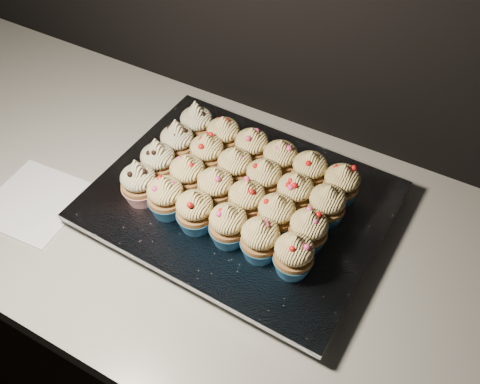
{
  "coord_description": "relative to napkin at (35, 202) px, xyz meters",
  "views": [
    {
      "loc": [
        0.14,
        1.2,
        1.63
      ],
      "look_at": [
        -0.16,
        1.74,
        0.95
      ],
      "focal_mm": 40.0,
      "sensor_mm": 36.0,
      "label": 1
    }
  ],
  "objects": [
    {
      "name": "cupcake_17",
      "position": [
        0.48,
        0.19,
        0.07
      ],
      "size": [
        0.06,
        0.06,
        0.08
      ],
      "color": "#1C5886",
      "rests_on": "foil_lining"
    },
    {
      "name": "napkin",
      "position": [
        0.0,
        0.0,
        0.0
      ],
      "size": [
        0.17,
        0.17,
        0.0
      ],
      "primitive_type": "cube",
      "rotation": [
        0.0,
        0.0,
        0.07
      ],
      "color": "white",
      "rests_on": "worktop"
    },
    {
      "name": "baking_tray",
      "position": [
        0.33,
        0.16,
        0.01
      ],
      "size": [
        0.46,
        0.36,
        0.02
      ],
      "primitive_type": "cube",
      "rotation": [
        0.0,
        0.0,
        -0.03
      ],
      "color": "black",
      "rests_on": "worktop"
    },
    {
      "name": "cupcake_10",
      "position": [
        0.41,
        0.13,
        0.07
      ],
      "size": [
        0.06,
        0.06,
        0.08
      ],
      "color": "#1C5886",
      "rests_on": "foil_lining"
    },
    {
      "name": "cupcake_19",
      "position": [
        0.25,
        0.25,
        0.07
      ],
      "size": [
        0.06,
        0.06,
        0.08
      ],
      "color": "#1C5886",
      "rests_on": "foil_lining"
    },
    {
      "name": "cupcake_21",
      "position": [
        0.36,
        0.25,
        0.07
      ],
      "size": [
        0.06,
        0.06,
        0.08
      ],
      "color": "#1C5886",
      "rests_on": "foil_lining"
    },
    {
      "name": "cupcake_5",
      "position": [
        0.47,
        0.08,
        0.07
      ],
      "size": [
        0.06,
        0.06,
        0.08
      ],
      "color": "#1C5886",
      "rests_on": "foil_lining"
    },
    {
      "name": "foil_lining",
      "position": [
        0.33,
        0.16,
        0.03
      ],
      "size": [
        0.5,
        0.4,
        0.01
      ],
      "primitive_type": "cube",
      "rotation": [
        0.0,
        0.0,
        -0.03
      ],
      "color": "silver",
      "rests_on": "baking_tray"
    },
    {
      "name": "cupcake_7",
      "position": [
        0.24,
        0.14,
        0.07
      ],
      "size": [
        0.06,
        0.06,
        0.08
      ],
      "color": "#1C5886",
      "rests_on": "foil_lining"
    },
    {
      "name": "cupcake_16",
      "position": [
        0.42,
        0.19,
        0.07
      ],
      "size": [
        0.06,
        0.06,
        0.08
      ],
      "color": "#1C5886",
      "rests_on": "foil_lining"
    },
    {
      "name": "cabinet",
      "position": [
        0.49,
        0.13,
        -0.47
      ],
      "size": [
        2.4,
        0.6,
        0.86
      ],
      "primitive_type": "cube",
      "color": "black",
      "rests_on": "ground"
    },
    {
      "name": "cupcake_20",
      "position": [
        0.31,
        0.25,
        0.07
      ],
      "size": [
        0.06,
        0.06,
        0.08
      ],
      "color": "#1C5886",
      "rests_on": "foil_lining"
    },
    {
      "name": "cupcake_23",
      "position": [
        0.48,
        0.25,
        0.07
      ],
      "size": [
        0.06,
        0.06,
        0.08
      ],
      "color": "#1C5886",
      "rests_on": "foil_lining"
    },
    {
      "name": "cupcake_13",
      "position": [
        0.24,
        0.2,
        0.07
      ],
      "size": [
        0.06,
        0.06,
        0.08
      ],
      "color": "#1C5886",
      "rests_on": "foil_lining"
    },
    {
      "name": "cupcake_6",
      "position": [
        0.18,
        0.14,
        0.07
      ],
      "size": [
        0.06,
        0.06,
        0.1
      ],
      "color": "#AA2217",
      "rests_on": "foil_lining"
    },
    {
      "name": "cupcake_11",
      "position": [
        0.47,
        0.13,
        0.07
      ],
      "size": [
        0.06,
        0.06,
        0.08
      ],
      "color": "#1C5886",
      "rests_on": "foil_lining"
    },
    {
      "name": "cupcake_22",
      "position": [
        0.42,
        0.25,
        0.07
      ],
      "size": [
        0.06,
        0.06,
        0.08
      ],
      "color": "#1C5886",
      "rests_on": "foil_lining"
    },
    {
      "name": "cupcake_8",
      "position": [
        0.3,
        0.14,
        0.07
      ],
      "size": [
        0.06,
        0.06,
        0.08
      ],
      "color": "#1C5886",
      "rests_on": "foil_lining"
    },
    {
      "name": "cupcake_14",
      "position": [
        0.31,
        0.19,
        0.07
      ],
      "size": [
        0.06,
        0.06,
        0.08
      ],
      "color": "#1C5886",
      "rests_on": "foil_lining"
    },
    {
      "name": "worktop",
      "position": [
        0.49,
        0.13,
        -0.02
      ],
      "size": [
        2.44,
        0.64,
        0.04
      ],
      "primitive_type": "cube",
      "color": "beige",
      "rests_on": "cabinet"
    },
    {
      "name": "cupcake_9",
      "position": [
        0.36,
        0.14,
        0.07
      ],
      "size": [
        0.06,
        0.06,
        0.08
      ],
      "color": "#1C5886",
      "rests_on": "foil_lining"
    },
    {
      "name": "cupcake_3",
      "position": [
        0.36,
        0.08,
        0.07
      ],
      "size": [
        0.06,
        0.06,
        0.08
      ],
      "color": "#1C5886",
      "rests_on": "foil_lining"
    },
    {
      "name": "cupcake_0",
      "position": [
        0.18,
        0.08,
        0.07
      ],
      "size": [
        0.06,
        0.06,
        0.1
      ],
      "color": "#AA2217",
      "rests_on": "foil_lining"
    },
    {
      "name": "cupcake_18",
      "position": [
        0.19,
        0.26,
        0.07
      ],
      "size": [
        0.06,
        0.06,
        0.1
      ],
      "color": "#AA2217",
      "rests_on": "foil_lining"
    },
    {
      "name": "cupcake_2",
      "position": [
        0.3,
        0.08,
        0.07
      ],
      "size": [
        0.06,
        0.06,
        0.08
      ],
      "color": "#1C5886",
      "rests_on": "foil_lining"
    },
    {
      "name": "cupcake_12",
      "position": [
        0.18,
        0.19,
        0.07
      ],
      "size": [
        0.06,
        0.06,
        0.1
      ],
      "color": "#AA2217",
      "rests_on": "foil_lining"
    },
    {
      "name": "cupcake_15",
      "position": [
        0.36,
        0.19,
        0.07
      ],
      "size": [
        0.06,
        0.06,
        0.08
      ],
      "color": "#1C5886",
      "rests_on": "foil_lining"
    },
    {
      "name": "cupcake_4",
      "position": [
        0.42,
        0.08,
        0.07
      ],
      "size": [
        0.06,
        0.06,
        0.08
      ],
      "color": "#1C5886",
      "rests_on": "foil_lining"
    },
    {
      "name": "cupcake_1",
      "position": [
        0.24,
        0.08,
        0.07
      ],
      "size": [
        0.06,
        0.06,
        0.08
      ],
      "color": "#1C5886",
      "rests_on": "foil_lining"
    }
  ]
}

